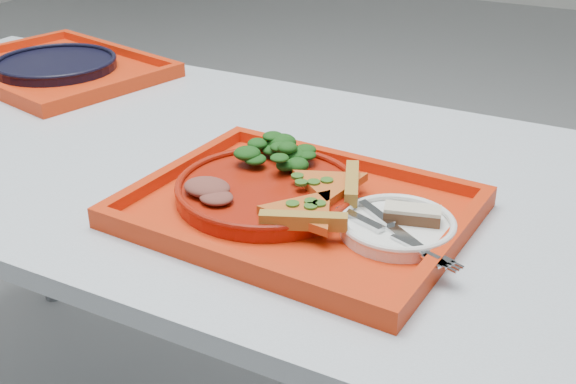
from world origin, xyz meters
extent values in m
cube|color=#A6B0BA|center=(0.00, 0.00, 0.73)|extent=(1.60, 0.80, 0.03)
cylinder|color=gray|center=(-0.72, 0.32, 0.36)|extent=(0.05, 0.05, 0.72)
cube|color=red|center=(0.31, -0.12, 0.76)|extent=(0.47, 0.38, 0.01)
cube|color=red|center=(-0.46, 0.21, 0.76)|extent=(0.52, 0.44, 0.01)
cylinder|color=maroon|center=(0.26, -0.11, 0.77)|extent=(0.26, 0.26, 0.02)
cylinder|color=white|center=(0.46, -0.12, 0.77)|extent=(0.15, 0.15, 0.01)
cylinder|color=black|center=(-0.46, 0.21, 0.77)|extent=(0.26, 0.26, 0.02)
ellipsoid|color=black|center=(0.23, -0.04, 0.80)|extent=(0.10, 0.09, 0.05)
ellipsoid|color=brown|center=(0.19, -0.17, 0.79)|extent=(0.07, 0.05, 0.02)
cube|color=#4A2918|center=(0.47, -0.11, 0.78)|extent=(0.08, 0.05, 0.02)
cube|color=beige|center=(0.47, -0.11, 0.79)|extent=(0.08, 0.05, 0.00)
cube|color=silver|center=(0.46, -0.14, 0.78)|extent=(0.16, 0.12, 0.01)
cube|color=silver|center=(0.46, -0.16, 0.78)|extent=(0.18, 0.08, 0.01)
camera|label=1|loc=(0.71, -0.91, 1.23)|focal=45.00mm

